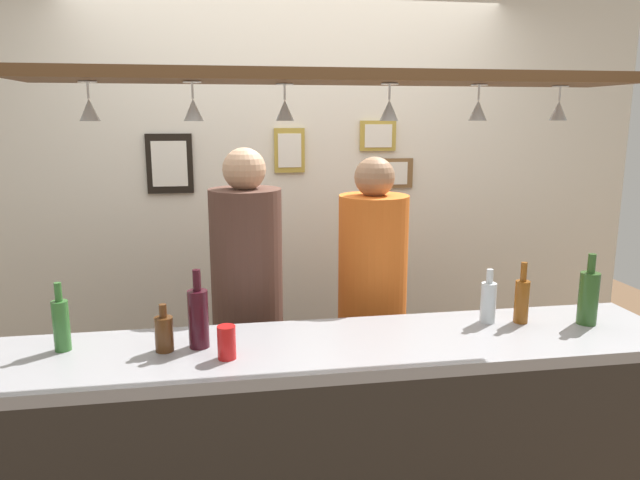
{
  "coord_description": "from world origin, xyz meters",
  "views": [
    {
      "loc": [
        -0.43,
        -2.45,
        1.84
      ],
      "look_at": [
        0.0,
        0.1,
        1.3
      ],
      "focal_mm": 33.25,
      "sensor_mm": 36.0,
      "label": 1
    }
  ],
  "objects_px": {
    "bottle_beer_green_import": "(61,324)",
    "bottle_beer_amber_tall": "(522,300)",
    "drink_can": "(227,342)",
    "picture_frame_crest": "(289,150)",
    "picture_frame_caricature": "(170,164)",
    "bottle_wine_dark_red": "(198,317)",
    "picture_frame_upper_small": "(378,136)",
    "person_left_brown_shirt": "(247,289)",
    "bottle_champagne_green": "(588,297)",
    "person_middle_orange_shirt": "(372,290)",
    "bottle_soda_clear": "(488,301)",
    "picture_frame_lower_pair": "(389,173)",
    "bottle_beer_brown_stubby": "(164,333)"
  },
  "relations": [
    {
      "from": "person_left_brown_shirt",
      "to": "picture_frame_lower_pair",
      "type": "distance_m",
      "value": 1.28
    },
    {
      "from": "picture_frame_lower_pair",
      "to": "picture_frame_crest",
      "type": "distance_m",
      "value": 0.63
    },
    {
      "from": "bottle_beer_amber_tall",
      "to": "person_middle_orange_shirt",
      "type": "bearing_deg",
      "value": 132.6
    },
    {
      "from": "bottle_champagne_green",
      "to": "bottle_beer_green_import",
      "type": "distance_m",
      "value": 2.09
    },
    {
      "from": "bottle_champagne_green",
      "to": "picture_frame_lower_pair",
      "type": "xyz_separation_m",
      "value": [
        -0.47,
        1.37,
        0.39
      ]
    },
    {
      "from": "bottle_beer_green_import",
      "to": "picture_frame_crest",
      "type": "distance_m",
      "value": 1.74
    },
    {
      "from": "picture_frame_caricature",
      "to": "picture_frame_crest",
      "type": "height_order",
      "value": "picture_frame_crest"
    },
    {
      "from": "drink_can",
      "to": "bottle_soda_clear",
      "type": "bearing_deg",
      "value": 10.76
    },
    {
      "from": "bottle_beer_amber_tall",
      "to": "picture_frame_crest",
      "type": "relative_size",
      "value": 1.0
    },
    {
      "from": "bottle_soda_clear",
      "to": "person_middle_orange_shirt",
      "type": "bearing_deg",
      "value": 125.12
    },
    {
      "from": "bottle_beer_green_import",
      "to": "drink_can",
      "type": "distance_m",
      "value": 0.63
    },
    {
      "from": "picture_frame_upper_small",
      "to": "bottle_wine_dark_red",
      "type": "bearing_deg",
      "value": -127.44
    },
    {
      "from": "bottle_beer_green_import",
      "to": "picture_frame_upper_small",
      "type": "distance_m",
      "value": 2.12
    },
    {
      "from": "bottle_wine_dark_red",
      "to": "bottle_beer_brown_stubby",
      "type": "distance_m",
      "value": 0.14
    },
    {
      "from": "bottle_wine_dark_red",
      "to": "bottle_beer_brown_stubby",
      "type": "xyz_separation_m",
      "value": [
        -0.13,
        -0.02,
        -0.05
      ]
    },
    {
      "from": "bottle_beer_amber_tall",
      "to": "bottle_soda_clear",
      "type": "bearing_deg",
      "value": 168.99
    },
    {
      "from": "picture_frame_lower_pair",
      "to": "drink_can",
      "type": "bearing_deg",
      "value": -124.28
    },
    {
      "from": "person_middle_orange_shirt",
      "to": "bottle_champagne_green",
      "type": "height_order",
      "value": "person_middle_orange_shirt"
    },
    {
      "from": "picture_frame_upper_small",
      "to": "drink_can",
      "type": "bearing_deg",
      "value": -122.3
    },
    {
      "from": "bottle_soda_clear",
      "to": "person_left_brown_shirt",
      "type": "bearing_deg",
      "value": 152.16
    },
    {
      "from": "picture_frame_caricature",
      "to": "drink_can",
      "type": "bearing_deg",
      "value": -79.1
    },
    {
      "from": "picture_frame_upper_small",
      "to": "bottle_beer_amber_tall",
      "type": "bearing_deg",
      "value": -77.86
    },
    {
      "from": "bottle_beer_brown_stubby",
      "to": "picture_frame_crest",
      "type": "relative_size",
      "value": 0.69
    },
    {
      "from": "bottle_wine_dark_red",
      "to": "picture_frame_upper_small",
      "type": "xyz_separation_m",
      "value": [
        1.04,
        1.36,
        0.62
      ]
    },
    {
      "from": "person_left_brown_shirt",
      "to": "bottle_champagne_green",
      "type": "distance_m",
      "value": 1.51
    },
    {
      "from": "drink_can",
      "to": "picture_frame_caricature",
      "type": "relative_size",
      "value": 0.36
    },
    {
      "from": "drink_can",
      "to": "picture_frame_crest",
      "type": "bearing_deg",
      "value": 74.78
    },
    {
      "from": "bottle_beer_amber_tall",
      "to": "picture_frame_lower_pair",
      "type": "height_order",
      "value": "picture_frame_lower_pair"
    },
    {
      "from": "bottle_champagne_green",
      "to": "picture_frame_upper_small",
      "type": "xyz_separation_m",
      "value": [
        -0.55,
        1.37,
        0.62
      ]
    },
    {
      "from": "drink_can",
      "to": "picture_frame_lower_pair",
      "type": "relative_size",
      "value": 0.41
    },
    {
      "from": "bottle_wine_dark_red",
      "to": "drink_can",
      "type": "relative_size",
      "value": 2.46
    },
    {
      "from": "bottle_champagne_green",
      "to": "picture_frame_upper_small",
      "type": "distance_m",
      "value": 1.6
    },
    {
      "from": "picture_frame_caricature",
      "to": "picture_frame_crest",
      "type": "relative_size",
      "value": 1.31
    },
    {
      "from": "bottle_champagne_green",
      "to": "bottle_beer_amber_tall",
      "type": "bearing_deg",
      "value": 166.92
    },
    {
      "from": "bottle_champagne_green",
      "to": "drink_can",
      "type": "xyz_separation_m",
      "value": [
        -1.49,
        -0.12,
        -0.06
      ]
    },
    {
      "from": "person_middle_orange_shirt",
      "to": "drink_can",
      "type": "xyz_separation_m",
      "value": [
        -0.72,
        -0.73,
        0.05
      ]
    },
    {
      "from": "picture_frame_upper_small",
      "to": "picture_frame_lower_pair",
      "type": "bearing_deg",
      "value": 0.0
    },
    {
      "from": "person_left_brown_shirt",
      "to": "picture_frame_lower_pair",
      "type": "height_order",
      "value": "person_left_brown_shirt"
    },
    {
      "from": "drink_can",
      "to": "picture_frame_crest",
      "type": "xyz_separation_m",
      "value": [
        0.41,
        1.49,
        0.59
      ]
    },
    {
      "from": "bottle_wine_dark_red",
      "to": "bottle_beer_brown_stubby",
      "type": "bearing_deg",
      "value": -171.77
    },
    {
      "from": "drink_can",
      "to": "bottle_champagne_green",
      "type": "bearing_deg",
      "value": 4.57
    },
    {
      "from": "bottle_soda_clear",
      "to": "picture_frame_crest",
      "type": "relative_size",
      "value": 0.88
    },
    {
      "from": "bottle_beer_green_import",
      "to": "bottle_beer_brown_stubby",
      "type": "relative_size",
      "value": 1.44
    },
    {
      "from": "picture_frame_lower_pair",
      "to": "person_left_brown_shirt",
      "type": "bearing_deg",
      "value": -139.89
    },
    {
      "from": "drink_can",
      "to": "picture_frame_caricature",
      "type": "distance_m",
      "value": 1.61
    },
    {
      "from": "picture_frame_crest",
      "to": "picture_frame_upper_small",
      "type": "bearing_deg",
      "value": 0.0
    },
    {
      "from": "bottle_beer_green_import",
      "to": "bottle_beer_amber_tall",
      "type": "height_order",
      "value": "same"
    },
    {
      "from": "bottle_beer_green_import",
      "to": "bottle_beer_amber_tall",
      "type": "distance_m",
      "value": 1.82
    },
    {
      "from": "person_middle_orange_shirt",
      "to": "bottle_wine_dark_red",
      "type": "bearing_deg",
      "value": -144.1
    },
    {
      "from": "person_middle_orange_shirt",
      "to": "bottle_beer_amber_tall",
      "type": "bearing_deg",
      "value": -47.4
    }
  ]
}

